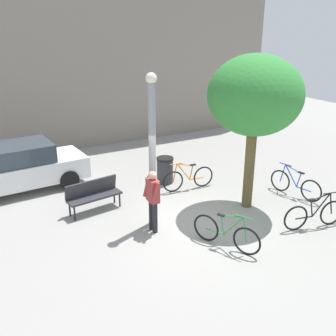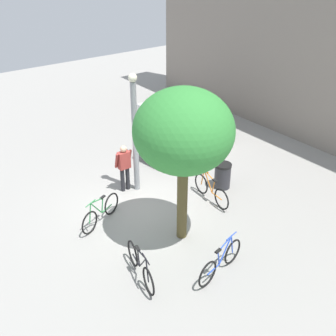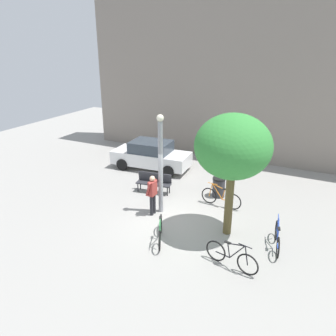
{
  "view_description": "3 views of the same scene",
  "coord_description": "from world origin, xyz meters",
  "px_view_note": "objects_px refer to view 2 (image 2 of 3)",
  "views": [
    {
      "loc": [
        -5.07,
        -7.84,
        5.11
      ],
      "look_at": [
        -0.06,
        1.21,
        1.26
      ],
      "focal_mm": 41.39,
      "sensor_mm": 36.0,
      "label": 1
    },
    {
      "loc": [
        9.35,
        -5.79,
        7.48
      ],
      "look_at": [
        -0.07,
        1.31,
        0.91
      ],
      "focal_mm": 43.74,
      "sensor_mm": 36.0,
      "label": 2
    },
    {
      "loc": [
        4.82,
        -10.24,
        6.59
      ],
      "look_at": [
        -1.23,
        1.98,
        1.37
      ],
      "focal_mm": 35.61,
      "sensor_mm": 36.0,
      "label": 3
    }
  ],
  "objects_px": {
    "park_bench": "(154,150)",
    "trash_bin": "(223,176)",
    "bicycle_orange": "(211,190)",
    "plaza_tree": "(184,132)",
    "bicycle_black": "(140,266)",
    "person_by_lamppost": "(124,165)",
    "bicycle_blue": "(221,261)",
    "bicycle_green": "(101,212)",
    "lamppost": "(135,131)",
    "parked_car_white": "(182,117)"
  },
  "relations": [
    {
      "from": "bicycle_blue",
      "to": "bicycle_green",
      "type": "bearing_deg",
      "value": -159.64
    },
    {
      "from": "person_by_lamppost",
      "to": "bicycle_blue",
      "type": "distance_m",
      "value": 4.94
    },
    {
      "from": "lamppost",
      "to": "plaza_tree",
      "type": "relative_size",
      "value": 0.92
    },
    {
      "from": "park_bench",
      "to": "trash_bin",
      "type": "height_order",
      "value": "park_bench"
    },
    {
      "from": "bicycle_green",
      "to": "parked_car_white",
      "type": "distance_m",
      "value": 7.15
    },
    {
      "from": "lamppost",
      "to": "bicycle_orange",
      "type": "bearing_deg",
      "value": 36.54
    },
    {
      "from": "plaza_tree",
      "to": "bicycle_orange",
      "type": "xyz_separation_m",
      "value": [
        -0.87,
        1.92,
        -2.9
      ]
    },
    {
      "from": "parked_car_white",
      "to": "bicycle_blue",
      "type": "bearing_deg",
      "value": -32.2
    },
    {
      "from": "bicycle_orange",
      "to": "park_bench",
      "type": "bearing_deg",
      "value": 179.72
    },
    {
      "from": "bicycle_green",
      "to": "bicycle_blue",
      "type": "bearing_deg",
      "value": 20.36
    },
    {
      "from": "bicycle_orange",
      "to": "bicycle_black",
      "type": "distance_m",
      "value": 4.12
    },
    {
      "from": "lamppost",
      "to": "park_bench",
      "type": "xyz_separation_m",
      "value": [
        -1.15,
        1.54,
        -1.63
      ]
    },
    {
      "from": "parked_car_white",
      "to": "trash_bin",
      "type": "distance_m",
      "value": 4.76
    },
    {
      "from": "lamppost",
      "to": "bicycle_blue",
      "type": "distance_m",
      "value": 5.08
    },
    {
      "from": "park_bench",
      "to": "person_by_lamppost",
      "type": "bearing_deg",
      "value": -63.01
    },
    {
      "from": "park_bench",
      "to": "bicycle_black",
      "type": "height_order",
      "value": "bicycle_black"
    },
    {
      "from": "person_by_lamppost",
      "to": "bicycle_blue",
      "type": "height_order",
      "value": "person_by_lamppost"
    },
    {
      "from": "lamppost",
      "to": "trash_bin",
      "type": "relative_size",
      "value": 4.5
    },
    {
      "from": "park_bench",
      "to": "parked_car_white",
      "type": "xyz_separation_m",
      "value": [
        -1.6,
        2.6,
        0.23
      ]
    },
    {
      "from": "bicycle_orange",
      "to": "parked_car_white",
      "type": "relative_size",
      "value": 0.42
    },
    {
      "from": "park_bench",
      "to": "bicycle_blue",
      "type": "xyz_separation_m",
      "value": [
        5.87,
        -2.1,
        -0.16
      ]
    },
    {
      "from": "bicycle_blue",
      "to": "bicycle_green",
      "type": "distance_m",
      "value": 3.98
    },
    {
      "from": "bicycle_black",
      "to": "trash_bin",
      "type": "relative_size",
      "value": 1.98
    },
    {
      "from": "plaza_tree",
      "to": "trash_bin",
      "type": "relative_size",
      "value": 4.92
    },
    {
      "from": "bicycle_orange",
      "to": "plaza_tree",
      "type": "bearing_deg",
      "value": -65.57
    },
    {
      "from": "lamppost",
      "to": "park_bench",
      "type": "distance_m",
      "value": 2.52
    },
    {
      "from": "person_by_lamppost",
      "to": "park_bench",
      "type": "distance_m",
      "value": 2.17
    },
    {
      "from": "bicycle_green",
      "to": "trash_bin",
      "type": "relative_size",
      "value": 1.85
    },
    {
      "from": "lamppost",
      "to": "bicycle_orange",
      "type": "relative_size",
      "value": 2.24
    },
    {
      "from": "park_bench",
      "to": "bicycle_orange",
      "type": "bearing_deg",
      "value": -0.28
    },
    {
      "from": "lamppost",
      "to": "bicycle_green",
      "type": "height_order",
      "value": "lamppost"
    },
    {
      "from": "park_bench",
      "to": "plaza_tree",
      "type": "xyz_separation_m",
      "value": [
        4.08,
        -1.94,
        2.74
      ]
    },
    {
      "from": "bicycle_orange",
      "to": "bicycle_blue",
      "type": "distance_m",
      "value": 3.38
    },
    {
      "from": "park_bench",
      "to": "bicycle_green",
      "type": "bearing_deg",
      "value": -58.45
    },
    {
      "from": "bicycle_orange",
      "to": "bicycle_blue",
      "type": "relative_size",
      "value": 1.01
    },
    {
      "from": "trash_bin",
      "to": "bicycle_green",
      "type": "bearing_deg",
      "value": -98.98
    },
    {
      "from": "bicycle_black",
      "to": "parked_car_white",
      "type": "distance_m",
      "value": 9.06
    },
    {
      "from": "park_bench",
      "to": "parked_car_white",
      "type": "bearing_deg",
      "value": 121.57
    },
    {
      "from": "bicycle_orange",
      "to": "bicycle_black",
      "type": "height_order",
      "value": "same"
    },
    {
      "from": "bicycle_orange",
      "to": "bicycle_black",
      "type": "xyz_separation_m",
      "value": [
        1.57,
        -3.8,
        0.0
      ]
    },
    {
      "from": "person_by_lamppost",
      "to": "bicycle_green",
      "type": "relative_size",
      "value": 1.01
    },
    {
      "from": "trash_bin",
      "to": "bicycle_orange",
      "type": "bearing_deg",
      "value": -66.32
    },
    {
      "from": "bicycle_black",
      "to": "person_by_lamppost",
      "type": "bearing_deg",
      "value": 153.3
    },
    {
      "from": "lamppost",
      "to": "plaza_tree",
      "type": "xyz_separation_m",
      "value": [
        2.93,
        -0.39,
        1.1
      ]
    },
    {
      "from": "person_by_lamppost",
      "to": "plaza_tree",
      "type": "height_order",
      "value": "plaza_tree"
    },
    {
      "from": "bicycle_blue",
      "to": "park_bench",
      "type": "bearing_deg",
      "value": 160.3
    },
    {
      "from": "lamppost",
      "to": "plaza_tree",
      "type": "distance_m",
      "value": 3.16
    },
    {
      "from": "bicycle_orange",
      "to": "bicycle_green",
      "type": "xyz_separation_m",
      "value": [
        -1.07,
        -3.47,
        0.0
      ]
    },
    {
      "from": "person_by_lamppost",
      "to": "trash_bin",
      "type": "distance_m",
      "value": 3.37
    },
    {
      "from": "bicycle_black",
      "to": "bicycle_green",
      "type": "bearing_deg",
      "value": 172.78
    }
  ]
}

